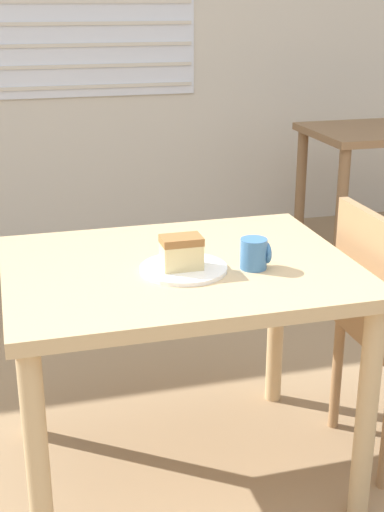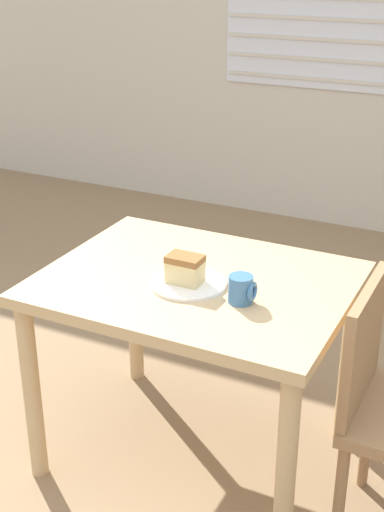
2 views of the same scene
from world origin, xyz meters
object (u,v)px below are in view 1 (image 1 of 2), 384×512
(coffee_mug, at_px, (255,254))
(plate, at_px, (184,269))
(dining_table_far, at_px, (376,156))
(dining_table_near, at_px, (179,297))
(cake_slice, at_px, (181,252))

(coffee_mug, bearing_deg, plate, 170.33)
(plate, bearing_deg, coffee_mug, -9.67)
(dining_table_far, bearing_deg, dining_table_near, -133.45)
(coffee_mug, bearing_deg, cake_slice, 172.78)
(plate, bearing_deg, dining_table_near, 88.18)
(dining_table_far, distance_m, cake_slice, 2.32)
(dining_table_near, height_order, dining_table_far, dining_table_far)
(plate, height_order, cake_slice, cake_slice)
(dining_table_far, bearing_deg, coffee_mug, -128.05)
(plate, bearing_deg, cake_slice, -135.90)
(plate, height_order, coffee_mug, coffee_mug)
(coffee_mug, bearing_deg, dining_table_far, 51.95)
(cake_slice, bearing_deg, dining_table_far, 47.48)
(dining_table_near, distance_m, cake_slice, 0.18)
(dining_table_near, bearing_deg, cake_slice, -98.63)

